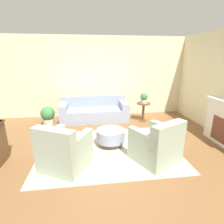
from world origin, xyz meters
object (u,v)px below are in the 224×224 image
object	(u,v)px
armchair_right	(157,145)
potted_plant_on_side_table	(144,98)
couch	(95,112)
armchair_left	(64,151)
ottoman_table	(111,135)
side_table	(143,109)
potted_plant_floor	(48,115)

from	to	relation	value
armchair_right	potted_plant_on_side_table	world-z (taller)	potted_plant_on_side_table
couch	armchair_left	size ratio (longest dim) A/B	2.08
couch	armchair_left	world-z (taller)	armchair_left
couch	ottoman_table	bearing A→B (deg)	-80.54
couch	potted_plant_on_side_table	distance (m)	1.74
armchair_left	ottoman_table	distance (m)	1.28
armchair_right	side_table	world-z (taller)	armchair_right
ottoman_table	side_table	bearing A→B (deg)	51.03
couch	potted_plant_floor	xyz separation A→B (m)	(-1.48, -0.30, 0.03)
armchair_left	side_table	xyz separation A→B (m)	(2.31, 2.44, 0.06)
armchair_left	ottoman_table	bearing A→B (deg)	39.15
side_table	potted_plant_floor	xyz separation A→B (m)	(-3.13, -0.01, -0.09)
ottoman_table	potted_plant_floor	world-z (taller)	potted_plant_floor
armchair_right	armchair_left	bearing A→B (deg)	180.00
couch	side_table	world-z (taller)	couch
couch	potted_plant_on_side_table	bearing A→B (deg)	-10.00
armchair_right	potted_plant_on_side_table	bearing A→B (deg)	79.06
armchair_left	potted_plant_floor	bearing A→B (deg)	108.49
armchair_left	ottoman_table	size ratio (longest dim) A/B	1.57
armchair_right	potted_plant_floor	size ratio (longest dim) A/B	1.79
side_table	potted_plant_on_side_table	distance (m)	0.39
side_table	potted_plant_on_side_table	xyz separation A→B (m)	(0.00, 0.00, 0.39)
armchair_left	potted_plant_floor	xyz separation A→B (m)	(-0.81, 2.43, -0.03)
couch	ottoman_table	xyz separation A→B (m)	(0.32, -1.92, -0.03)
side_table	couch	bearing A→B (deg)	170.00
armchair_right	potted_plant_on_side_table	distance (m)	2.53
armchair_right	ottoman_table	bearing A→B (deg)	136.44
couch	potted_plant_floor	world-z (taller)	couch
ottoman_table	potted_plant_floor	distance (m)	2.43
side_table	potted_plant_floor	size ratio (longest dim) A/B	1.02
armchair_left	armchair_right	size ratio (longest dim) A/B	1.00
couch	potted_plant_floor	distance (m)	1.51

